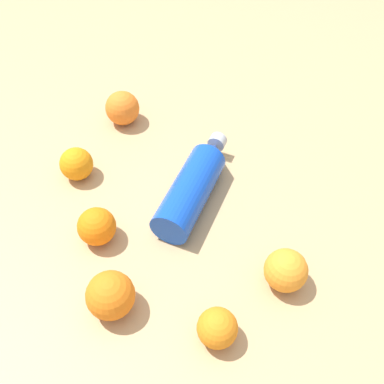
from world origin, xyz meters
name	(u,v)px	position (x,y,z in m)	size (l,w,h in m)	color
ground_plane	(170,220)	(0.00, 0.00, 0.00)	(2.40, 2.40, 0.00)	tan
water_bottle	(197,184)	(0.06, -0.06, 0.04)	(0.27, 0.19, 0.08)	blue
orange_0	(124,108)	(0.31, 0.09, 0.04)	(0.08, 0.08, 0.08)	orange
orange_1	(220,328)	(-0.25, -0.07, 0.03)	(0.07, 0.07, 0.07)	orange
orange_2	(79,164)	(0.14, 0.19, 0.04)	(0.07, 0.07, 0.07)	orange
orange_3	(99,226)	(-0.03, 0.14, 0.04)	(0.07, 0.07, 0.07)	orange
orange_4	(288,270)	(-0.16, -0.20, 0.04)	(0.08, 0.08, 0.08)	orange
orange_5	(113,295)	(-0.18, 0.10, 0.04)	(0.08, 0.08, 0.08)	orange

